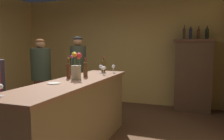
# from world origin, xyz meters

# --- Properties ---
(wall_back) EXTENTS (5.58, 0.12, 2.83)m
(wall_back) POSITION_xyz_m (0.00, 2.92, 1.42)
(wall_back) COLOR tan
(wall_back) RESTS_ON ground
(bar_counter) EXTENTS (0.66, 2.65, 1.04)m
(bar_counter) POSITION_xyz_m (0.43, -0.16, 0.52)
(bar_counter) COLOR #8B7354
(bar_counter) RESTS_ON ground
(display_cabinet) EXTENTS (0.89, 0.45, 1.67)m
(display_cabinet) POSITION_xyz_m (1.99, 2.61, 0.87)
(display_cabinet) COLOR brown
(display_cabinet) RESTS_ON ground
(wine_bottle_syrah) EXTENTS (0.07, 0.07, 0.29)m
(wine_bottle_syrah) POSITION_xyz_m (0.42, 0.92, 1.17)
(wine_bottle_syrah) COLOR #493214
(wine_bottle_syrah) RESTS_ON bar_counter
(wine_bottle_pinot) EXTENTS (0.07, 0.07, 0.30)m
(wine_bottle_pinot) POSITION_xyz_m (0.41, 0.20, 1.17)
(wine_bottle_pinot) COLOR #4C3019
(wine_bottle_pinot) RESTS_ON bar_counter
(wine_bottle_chardonnay) EXTENTS (0.06, 0.06, 0.31)m
(wine_bottle_chardonnay) POSITION_xyz_m (0.23, -0.00, 1.17)
(wine_bottle_chardonnay) COLOR #4D2713
(wine_bottle_chardonnay) RESTS_ON bar_counter
(wine_glass_mid) EXTENTS (0.08, 0.08, 0.15)m
(wine_glass_mid) POSITION_xyz_m (0.57, 0.55, 1.15)
(wine_glass_mid) COLOR white
(wine_glass_mid) RESTS_ON bar_counter
(wine_glass_rear) EXTENTS (0.06, 0.06, 0.15)m
(wine_glass_rear) POSITION_xyz_m (0.62, 0.91, 1.14)
(wine_glass_rear) COLOR white
(wine_glass_rear) RESTS_ON bar_counter
(wine_glass_spare) EXTENTS (0.07, 0.07, 0.15)m
(wine_glass_spare) POSITION_xyz_m (0.43, 0.79, 1.15)
(wine_glass_spare) COLOR white
(wine_glass_spare) RESTS_ON bar_counter
(flower_arrangement) EXTENTS (0.17, 0.16, 0.40)m
(flower_arrangement) POSITION_xyz_m (0.39, -0.06, 1.20)
(flower_arrangement) COLOR tan
(flower_arrangement) RESTS_ON bar_counter
(cheese_plate) EXTENTS (0.16, 0.16, 0.01)m
(cheese_plate) POSITION_xyz_m (0.31, -0.50, 1.04)
(cheese_plate) COLOR white
(cheese_plate) RESTS_ON bar_counter
(display_bottle_left) EXTENTS (0.06, 0.06, 0.34)m
(display_bottle_left) POSITION_xyz_m (1.76, 2.61, 1.82)
(display_bottle_left) COLOR #402F20
(display_bottle_left) RESTS_ON display_cabinet
(display_bottle_midleft) EXTENTS (0.07, 0.07, 0.31)m
(display_bottle_midleft) POSITION_xyz_m (1.90, 2.61, 1.82)
(display_bottle_midleft) COLOR #232539
(display_bottle_midleft) RESTS_ON display_cabinet
(display_bottle_center) EXTENTS (0.06, 0.06, 0.30)m
(display_bottle_center) POSITION_xyz_m (2.07, 2.61, 1.81)
(display_bottle_center) COLOR #4C291E
(display_bottle_center) RESTS_ON display_cabinet
(display_bottle_midright) EXTENTS (0.08, 0.08, 0.30)m
(display_bottle_midright) POSITION_xyz_m (2.25, 2.61, 1.81)
(display_bottle_midright) COLOR black
(display_bottle_midright) RESTS_ON display_cabinet
(patron_in_grey) EXTENTS (0.34, 0.34, 1.72)m
(patron_in_grey) POSITION_xyz_m (-0.32, 1.32, 0.96)
(patron_in_grey) COLOR #A38C8A
(patron_in_grey) RESTS_ON ground
(patron_redhead) EXTENTS (0.39, 0.39, 1.66)m
(patron_redhead) POSITION_xyz_m (-0.85, 0.77, 0.90)
(patron_redhead) COLOR brown
(patron_redhead) RESTS_ON ground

